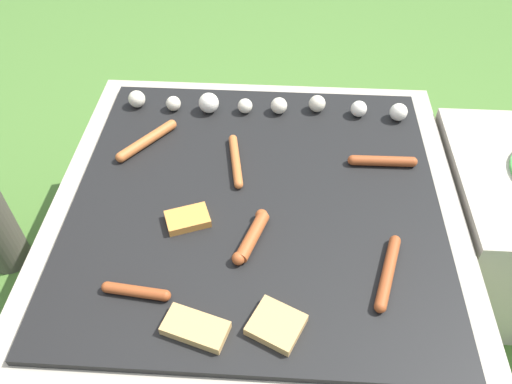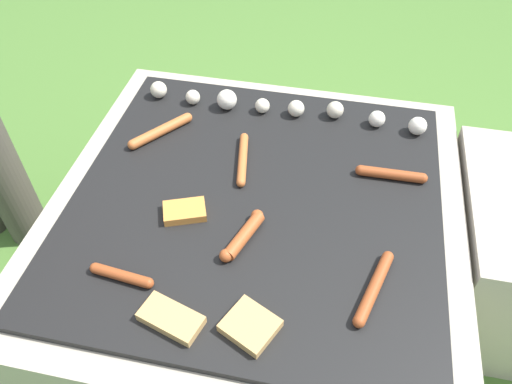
# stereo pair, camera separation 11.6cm
# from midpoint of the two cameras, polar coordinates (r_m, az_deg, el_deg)

# --- Properties ---
(ground_plane) EXTENTS (14.00, 14.00, 0.00)m
(ground_plane) POSITION_cam_midpoint_polar(r_m,az_deg,el_deg) (1.51, -2.25, -11.57)
(ground_plane) COLOR #47702D
(grill) EXTENTS (0.98, 0.98, 0.42)m
(grill) POSITION_cam_midpoint_polar(r_m,az_deg,el_deg) (1.34, -2.50, -6.91)
(grill) COLOR #A89E8C
(grill) RESTS_ON ground_plane
(sausage_back_center) EXTENTS (0.07, 0.15, 0.03)m
(sausage_back_center) POSITION_cam_midpoint_polar(r_m,az_deg,el_deg) (1.09, -3.71, -5.23)
(sausage_back_center) COLOR #A34C23
(sausage_back_center) RESTS_ON grill
(sausage_front_right) EXTENTS (0.05, 0.19, 0.02)m
(sausage_front_right) POSITION_cam_midpoint_polar(r_m,az_deg,el_deg) (1.26, -5.00, 3.46)
(sausage_front_right) COLOR #B7602D
(sausage_front_right) RESTS_ON grill
(sausage_mid_left) EXTENTS (0.07, 0.19, 0.02)m
(sausage_mid_left) POSITION_cam_midpoint_polar(r_m,az_deg,el_deg) (1.05, 11.80, -9.14)
(sausage_mid_left) COLOR #93421E
(sausage_mid_left) RESTS_ON grill
(sausage_back_left) EXTENTS (0.14, 0.04, 0.02)m
(sausage_back_left) POSITION_cam_midpoint_polar(r_m,az_deg,el_deg) (1.05, -16.73, -11.01)
(sausage_back_left) COLOR #93421E
(sausage_back_left) RESTS_ON grill
(sausage_front_center) EXTENTS (0.13, 0.16, 0.03)m
(sausage_front_center) POSITION_cam_midpoint_polar(r_m,az_deg,el_deg) (1.35, -14.79, 5.61)
(sausage_front_center) COLOR #B7602D
(sausage_front_center) RESTS_ON grill
(sausage_back_right) EXTENTS (0.17, 0.03, 0.03)m
(sausage_back_right) POSITION_cam_midpoint_polar(r_m,az_deg,el_deg) (1.27, 11.75, 3.36)
(sausage_back_right) COLOR #93421E
(sausage_back_right) RESTS_ON grill
(bread_slice_center) EXTENTS (0.11, 0.09, 0.02)m
(bread_slice_center) POSITION_cam_midpoint_polar(r_m,az_deg,el_deg) (1.14, -10.73, -3.21)
(bread_slice_center) COLOR #D18438
(bread_slice_center) RESTS_ON grill
(bread_slice_right) EXTENTS (0.12, 0.12, 0.02)m
(bread_slice_right) POSITION_cam_midpoint_polar(r_m,az_deg,el_deg) (0.97, -1.21, -15.15)
(bread_slice_right) COLOR tan
(bread_slice_right) RESTS_ON grill
(bread_slice_left) EXTENTS (0.13, 0.09, 0.02)m
(bread_slice_left) POSITION_cam_midpoint_polar(r_m,az_deg,el_deg) (0.98, -10.43, -15.25)
(bread_slice_left) COLOR tan
(bread_slice_left) RESTS_ON grill
(mushroom_row) EXTENTS (0.78, 0.07, 0.06)m
(mushroom_row) POSITION_cam_midpoint_polar(r_m,az_deg,el_deg) (1.41, -1.64, 9.81)
(mushroom_row) COLOR beige
(mushroom_row) RESTS_ON grill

